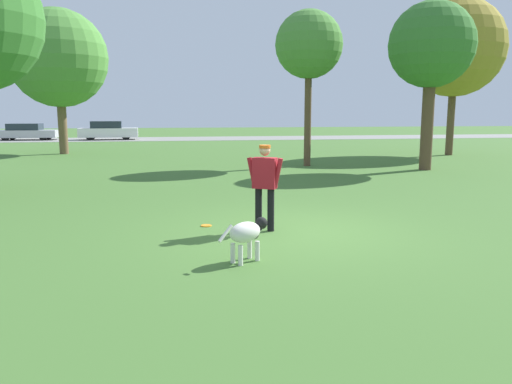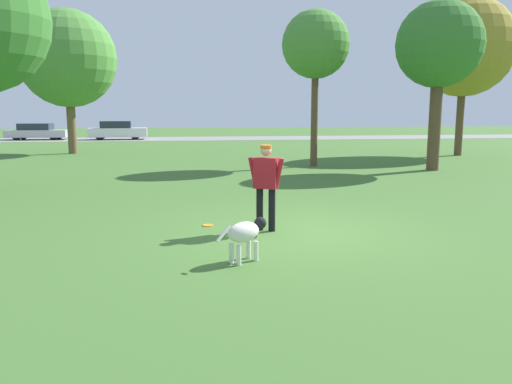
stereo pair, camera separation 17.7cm
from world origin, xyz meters
The scene contains 11 objects.
ground_plane centered at (0.00, 0.00, 0.00)m, with size 120.00×120.00×0.00m, color #426B2D.
far_road_strip centered at (0.00, 32.34, 0.01)m, with size 120.00×6.00×0.01m.
person centered at (-0.50, 0.19, 0.96)m, with size 0.66×0.40×1.62m.
dog centered at (-1.11, -1.69, 0.43)m, with size 0.85×0.65×0.63m.
frisbee centered at (-1.57, 0.74, 0.01)m, with size 0.21×0.21×0.02m.
tree_far_right centered at (11.80, 14.82, 5.34)m, with size 4.85×4.85×7.78m.
tree_far_left centered at (-7.89, 18.78, 4.90)m, with size 5.00×5.00×7.42m.
tree_mid_center centered at (3.25, 11.01, 4.81)m, with size 2.70×2.70×6.20m.
tree_near_right centered at (7.38, 8.95, 4.61)m, with size 3.18×3.18×6.26m.
parked_car_silver centered at (-13.46, 32.57, 0.63)m, with size 4.63×1.96×1.28m.
parked_car_white centered at (-7.24, 31.95, 0.71)m, with size 4.56×1.93×1.46m.
Camera 2 is at (-1.98, -8.88, 2.24)m, focal length 35.00 mm.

